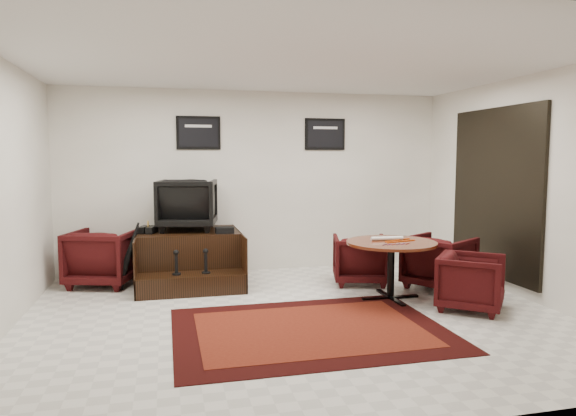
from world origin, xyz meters
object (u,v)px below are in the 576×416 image
object	(u,v)px
armchair_side	(103,255)
table_chair_corner	(471,279)
table_chair_back	(360,257)
table_chair_window	(439,259)
shine_chair	(187,202)
meeting_table	(391,249)
shine_podium	(189,259)

from	to	relation	value
armchair_side	table_chair_corner	distance (m)	4.86
table_chair_back	table_chair_window	world-z (taller)	table_chair_window
table_chair_window	shine_chair	bearing A→B (deg)	37.30
armchair_side	table_chair_corner	bearing A→B (deg)	169.68
armchair_side	meeting_table	size ratio (longest dim) A/B	0.77
shine_chair	table_chair_corner	bearing A→B (deg)	154.21
shine_podium	armchair_side	bearing A→B (deg)	174.31
table_chair_back	shine_podium	bearing A→B (deg)	1.07
shine_chair	table_chair_back	world-z (taller)	shine_chair
table_chair_back	table_chair_window	size ratio (longest dim) A/B	0.94
shine_chair	table_chair_back	size ratio (longest dim) A/B	1.09
armchair_side	shine_podium	bearing A→B (deg)	-168.62
armchair_side	meeting_table	bearing A→B (deg)	173.29
shine_podium	table_chair_corner	size ratio (longest dim) A/B	2.03
shine_podium	shine_chair	world-z (taller)	shine_chair
shine_chair	armchair_side	size ratio (longest dim) A/B	0.95
table_chair_back	table_chair_corner	world-z (taller)	table_chair_back
table_chair_corner	table_chair_back	bearing A→B (deg)	67.23
meeting_table	table_chair_window	size ratio (longest dim) A/B	1.40
shine_chair	armchair_side	world-z (taller)	shine_chair
armchair_side	table_chair_corner	size ratio (longest dim) A/B	1.19
shine_chair	shine_podium	bearing A→B (deg)	99.99
shine_chair	armchair_side	bearing A→B (deg)	11.46
meeting_table	table_chair_window	distance (m)	0.97
meeting_table	shine_chair	bearing A→B (deg)	146.36
shine_podium	meeting_table	xyz separation A→B (m)	(2.43, -1.47, 0.30)
meeting_table	table_chair_window	xyz separation A→B (m)	(0.87, 0.34, -0.24)
meeting_table	table_chair_window	world-z (taller)	table_chair_window
meeting_table	table_chair_corner	distance (m)	1.01
armchair_side	table_chair_back	distance (m)	3.60
meeting_table	table_chair_back	size ratio (longest dim) A/B	1.49
shine_podium	table_chair_back	xyz separation A→B (m)	(2.36, -0.61, 0.04)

